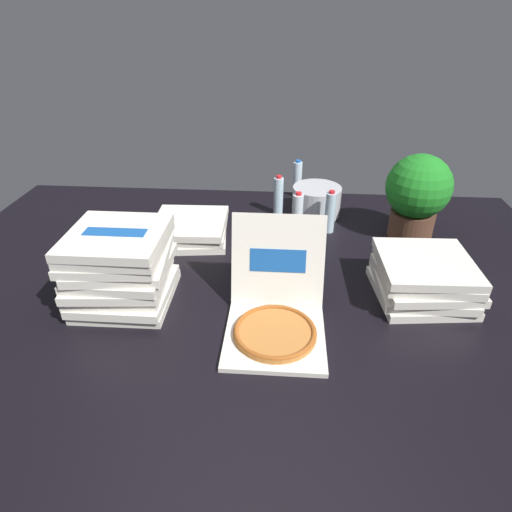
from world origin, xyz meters
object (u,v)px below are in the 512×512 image
water_bottle_0 (278,196)px  water_bottle_3 (297,179)px  open_pizza_box (276,313)px  potted_plant (417,193)px  ice_bucket (316,201)px  pizza_stack_center_far (424,278)px  water_bottle_2 (330,212)px  pizza_stack_center_near (121,267)px  water_bottle_1 (298,214)px  pizza_stack_right_mid (190,229)px

water_bottle_0 → water_bottle_3: bearing=68.3°
open_pizza_box → potted_plant: size_ratio=1.10×
open_pizza_box → ice_bucket: bearing=78.9°
open_pizza_box → pizza_stack_center_far: (0.64, 0.26, 0.02)m
pizza_stack_center_far → water_bottle_2: water_bottle_2 is taller
pizza_stack_center_near → water_bottle_1: pizza_stack_center_near is taller
open_pizza_box → pizza_stack_right_mid: open_pizza_box is taller
ice_bucket → water_bottle_0: bearing=-177.1°
pizza_stack_center_near → water_bottle_3: size_ratio=1.76×
pizza_stack_center_near → potted_plant: (1.38, 0.69, 0.09)m
water_bottle_0 → ice_bucket: bearing=2.9°
pizza_stack_right_mid → water_bottle_3: bearing=47.3°
open_pizza_box → water_bottle_0: bearing=91.1°
pizza_stack_right_mid → water_bottle_1: (0.58, 0.10, 0.06)m
ice_bucket → pizza_stack_center_far: bearing=-62.4°
open_pizza_box → potted_plant: 1.11m
water_bottle_2 → water_bottle_1: bearing=-168.8°
pizza_stack_center_near → pizza_stack_center_far: (1.30, 0.12, -0.07)m
ice_bucket → water_bottle_2: size_ratio=1.18×
water_bottle_3 → water_bottle_1: bearing=-90.5°
pizza_stack_right_mid → water_bottle_2: 0.78m
open_pizza_box → pizza_stack_right_mid: (-0.49, 0.72, -0.02)m
pizza_stack_center_near → potted_plant: potted_plant is taller
pizza_stack_center_near → ice_bucket: size_ratio=1.49×
pizza_stack_right_mid → water_bottle_1: size_ratio=1.74×
pizza_stack_center_near → pizza_stack_center_far: pizza_stack_center_near is taller
open_pizza_box → water_bottle_0: open_pizza_box is taller
water_bottle_1 → pizza_stack_right_mid: bearing=-170.5°
water_bottle_2 → potted_plant: bearing=-3.4°
pizza_stack_center_near → potted_plant: size_ratio=0.94×
pizza_stack_right_mid → pizza_stack_center_far: pizza_stack_center_far is taller
water_bottle_0 → water_bottle_1: size_ratio=1.00×
ice_bucket → potted_plant: 0.59m
water_bottle_2 → water_bottle_0: bearing=144.3°
potted_plant → water_bottle_1: bearing=-179.1°
pizza_stack_right_mid → ice_bucket: (0.70, 0.36, 0.03)m
water_bottle_2 → water_bottle_3: (-0.18, 0.50, 0.00)m
open_pizza_box → pizza_stack_center_near: 0.68m
pizza_stack_right_mid → open_pizza_box: bearing=-55.8°
pizza_stack_center_far → potted_plant: bearing=81.9°
pizza_stack_center_far → potted_plant: (0.08, 0.57, 0.16)m
open_pizza_box → ice_bucket: (0.21, 1.08, 0.02)m
water_bottle_2 → water_bottle_3: same height
ice_bucket → water_bottle_0: size_ratio=1.18×
pizza_stack_center_far → water_bottle_0: water_bottle_0 is taller
water_bottle_1 → pizza_stack_center_far: bearing=-45.7°
ice_bucket → water_bottle_1: bearing=-114.5°
pizza_stack_center_near → pizza_stack_center_far: size_ratio=1.01×
potted_plant → pizza_stack_center_near: bearing=-153.5°
pizza_stack_right_mid → ice_bucket: size_ratio=1.48×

